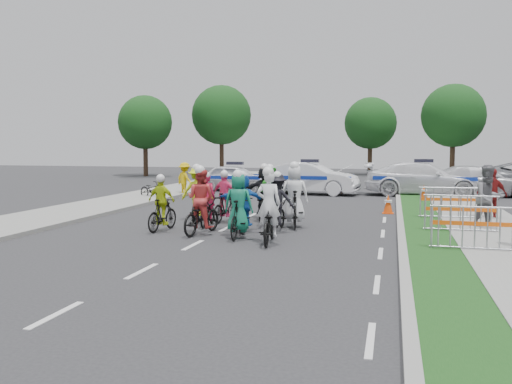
% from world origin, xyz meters
% --- Properties ---
extents(ground, '(90.00, 90.00, 0.00)m').
position_xyz_m(ground, '(0.00, 0.00, 0.00)').
color(ground, '#28282B').
rests_on(ground, ground).
extents(curb_right, '(0.20, 60.00, 0.12)m').
position_xyz_m(curb_right, '(5.10, 5.00, 0.06)').
color(curb_right, gray).
rests_on(curb_right, ground).
extents(grass_strip, '(1.20, 60.00, 0.11)m').
position_xyz_m(grass_strip, '(5.80, 5.00, 0.06)').
color(grass_strip, '#143F14').
rests_on(grass_strip, ground).
extents(sidewalk_right, '(2.40, 60.00, 0.13)m').
position_xyz_m(sidewalk_right, '(7.60, 5.00, 0.07)').
color(sidewalk_right, gray).
rests_on(sidewalk_right, ground).
extents(sidewalk_left, '(3.00, 60.00, 0.13)m').
position_xyz_m(sidewalk_left, '(-6.50, 5.00, 0.07)').
color(sidewalk_left, gray).
rests_on(sidewalk_left, ground).
extents(rider_0, '(0.85, 1.99, 1.97)m').
position_xyz_m(rider_0, '(1.78, 0.74, 0.65)').
color(rider_0, black).
rests_on(rider_0, ground).
extents(rider_1, '(0.79, 1.78, 1.86)m').
position_xyz_m(rider_1, '(0.83, 1.32, 0.72)').
color(rider_1, black).
rests_on(rider_1, ground).
extents(rider_2, '(1.00, 2.00, 1.95)m').
position_xyz_m(rider_2, '(-0.39, 1.75, 0.72)').
color(rider_2, black).
rests_on(rider_2, ground).
extents(rider_3, '(0.88, 1.64, 1.67)m').
position_xyz_m(rider_3, '(-1.68, 2.03, 0.65)').
color(rider_3, black).
rests_on(rider_3, ground).
extents(rider_4, '(0.97, 1.72, 1.75)m').
position_xyz_m(rider_4, '(1.59, 2.82, 0.69)').
color(rider_4, black).
rests_on(rider_4, ground).
extents(rider_5, '(1.45, 1.73, 1.76)m').
position_xyz_m(rider_5, '(0.62, 2.53, 0.75)').
color(rider_5, black).
rests_on(rider_5, ground).
extents(rider_6, '(0.71, 1.71, 1.70)m').
position_xyz_m(rider_6, '(-0.72, 3.28, 0.57)').
color(rider_6, black).
rests_on(rider_6, ground).
extents(rider_7, '(0.93, 1.98, 2.01)m').
position_xyz_m(rider_7, '(1.95, 3.70, 0.78)').
color(rider_7, black).
rests_on(rider_7, ground).
extents(rider_8, '(0.94, 1.95, 1.91)m').
position_xyz_m(rider_8, '(1.04, 4.34, 0.71)').
color(rider_8, black).
rests_on(rider_8, ground).
extents(rider_9, '(0.90, 1.67, 1.69)m').
position_xyz_m(rider_9, '(-0.44, 4.29, 0.66)').
color(rider_9, black).
rests_on(rider_9, ground).
extents(rider_10, '(1.12, 1.92, 1.89)m').
position_xyz_m(rider_10, '(-1.39, 4.32, 0.73)').
color(rider_10, black).
rests_on(rider_10, ground).
extents(rider_11, '(1.53, 1.83, 1.89)m').
position_xyz_m(rider_11, '(0.66, 5.27, 0.79)').
color(rider_11, black).
rests_on(rider_11, ground).
extents(police_car_0, '(4.32, 2.15, 1.41)m').
position_xyz_m(police_car_0, '(-3.43, 16.19, 0.71)').
color(police_car_0, white).
rests_on(police_car_0, ground).
extents(police_car_1, '(5.05, 2.28, 1.61)m').
position_xyz_m(police_car_1, '(0.78, 15.09, 0.80)').
color(police_car_1, white).
rests_on(police_car_1, ground).
extents(police_car_2, '(5.66, 2.36, 1.64)m').
position_xyz_m(police_car_2, '(6.30, 15.59, 0.82)').
color(police_car_2, white).
rests_on(police_car_2, ground).
extents(civilian_sedan, '(5.21, 2.41, 1.47)m').
position_xyz_m(civilian_sedan, '(8.92, 15.87, 0.74)').
color(civilian_sedan, silver).
rests_on(civilian_sedan, ground).
extents(spectator_1, '(1.14, 1.02, 1.93)m').
position_xyz_m(spectator_1, '(7.57, 4.26, 0.97)').
color(spectator_1, slate).
rests_on(spectator_1, ground).
extents(spectator_2, '(1.09, 0.65, 1.74)m').
position_xyz_m(spectator_2, '(7.99, 6.47, 0.87)').
color(spectator_2, maroon).
rests_on(spectator_2, ground).
extents(marshal_hiviz, '(1.21, 1.07, 1.62)m').
position_xyz_m(marshal_hiviz, '(-5.11, 12.99, 0.81)').
color(marshal_hiviz, '#DEB80B').
rests_on(marshal_hiviz, ground).
extents(barrier_0, '(2.02, 0.58, 1.12)m').
position_xyz_m(barrier_0, '(6.70, 0.40, 0.56)').
color(barrier_0, '#A5A8AD').
rests_on(barrier_0, ground).
extents(barrier_1, '(2.01, 0.55, 1.12)m').
position_xyz_m(barrier_1, '(6.70, 3.31, 0.56)').
color(barrier_1, '#A5A8AD').
rests_on(barrier_1, ground).
extents(barrier_2, '(2.03, 0.62, 1.12)m').
position_xyz_m(barrier_2, '(6.70, 6.24, 0.56)').
color(barrier_2, '#A5A8AD').
rests_on(barrier_2, ground).
extents(cone_0, '(0.40, 0.40, 0.70)m').
position_xyz_m(cone_0, '(4.70, 7.86, 0.34)').
color(cone_0, '#F24C0C').
rests_on(cone_0, ground).
extents(cone_1, '(0.40, 0.40, 0.70)m').
position_xyz_m(cone_1, '(6.21, 13.23, 0.34)').
color(cone_1, '#F24C0C').
rests_on(cone_1, ground).
extents(parked_bike, '(1.69, 1.21, 0.84)m').
position_xyz_m(parked_bike, '(-6.00, 11.10, 0.42)').
color(parked_bike, black).
rests_on(parked_bike, ground).
extents(tree_0, '(4.20, 4.20, 6.30)m').
position_xyz_m(tree_0, '(-14.00, 28.00, 4.19)').
color(tree_0, '#382619').
rests_on(tree_0, ground).
extents(tree_1, '(4.55, 4.55, 6.82)m').
position_xyz_m(tree_1, '(9.00, 30.00, 4.54)').
color(tree_1, '#382619').
rests_on(tree_1, ground).
extents(tree_3, '(4.90, 4.90, 7.35)m').
position_xyz_m(tree_3, '(-9.00, 32.00, 4.89)').
color(tree_3, '#382619').
rests_on(tree_3, ground).
extents(tree_4, '(4.20, 4.20, 6.30)m').
position_xyz_m(tree_4, '(3.00, 34.00, 4.19)').
color(tree_4, '#382619').
rests_on(tree_4, ground).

